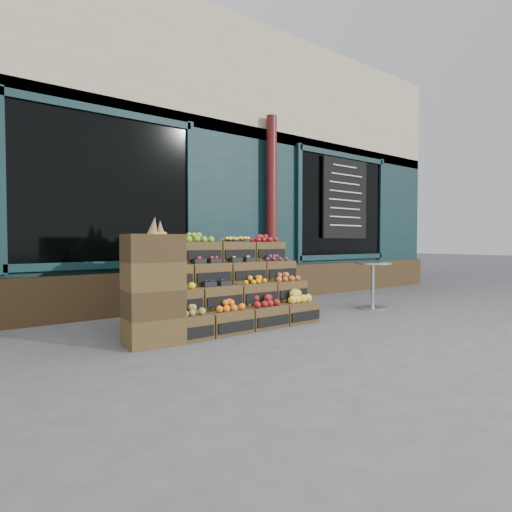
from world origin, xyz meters
TOP-DOWN VIEW (x-y plane):
  - ground at (0.00, 0.00)m, footprint 60.00×60.00m
  - shop_facade at (0.00, 5.11)m, footprint 12.00×6.24m
  - crate_display at (-0.63, 0.79)m, footprint 2.12×1.04m
  - spare_crates at (-1.78, 0.35)m, footprint 0.59×0.43m
  - bistro_table at (1.87, 0.42)m, footprint 0.57×0.57m
  - shopkeeper at (-1.74, 2.72)m, footprint 0.76×0.62m

SIDE VIEW (x-z plane):
  - ground at x=0.00m, z-range 0.00..0.00m
  - crate_display at x=-0.63m, z-range -0.25..1.07m
  - bistro_table at x=1.87m, z-range 0.09..0.81m
  - spare_crates at x=-1.78m, z-range 0.00..1.11m
  - shopkeeper at x=-1.74m, z-range 0.00..1.81m
  - shop_facade at x=0.00m, z-range 0.00..4.80m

